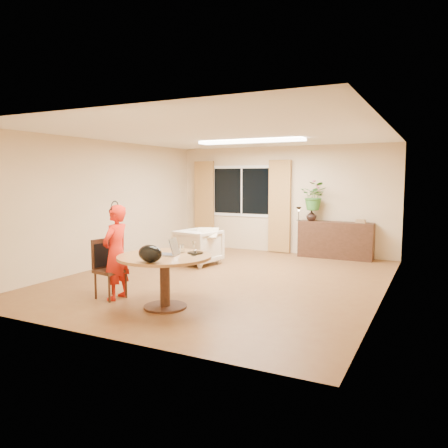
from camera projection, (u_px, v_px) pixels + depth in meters
The scene contains 24 objects.
floor at pixel (224, 279), 7.94m from camera, with size 6.50×6.50×0.00m, color brown.
ceiling at pixel (224, 134), 7.67m from camera, with size 6.50×6.50×0.00m, color white.
wall_back at pixel (283, 200), 10.70m from camera, with size 5.50×5.50×0.00m, color tan.
wall_left at pixel (105, 204), 9.03m from camera, with size 6.50×6.50×0.00m, color tan.
wall_right at pixel (387, 213), 6.59m from camera, with size 6.50×6.50×0.00m, color tan.
window at pixel (242, 191), 11.15m from camera, with size 1.70×0.03×1.30m.
curtain_left at pixel (204, 204), 11.58m from camera, with size 0.55×0.08×2.25m, color #946030.
curtain_right at pixel (280, 206), 10.65m from camera, with size 0.55×0.08×2.25m, color #946030.
ceiling_panel at pixel (251, 141), 8.74m from camera, with size 2.20×0.35×0.05m, color white.
dining_table at pixel (165, 267), 6.12m from camera, with size 1.32×1.32×0.75m.
dining_chair at pixel (110, 269), 6.62m from camera, with size 0.43×0.40×0.90m, color black, non-canonical shape.
child at pixel (116, 252), 6.57m from camera, with size 0.34×0.52×1.43m, color #B4130D.
laptop at pixel (163, 246), 6.12m from camera, with size 0.38×0.26×0.26m, color #B7B7BC, non-canonical shape.
tumbler at pixel (182, 249), 6.34m from camera, with size 0.08×0.08×0.11m, color white, non-canonical shape.
wine_glass at pixel (194, 248), 6.06m from camera, with size 0.07×0.07×0.21m, color white, non-canonical shape.
pot_lid at pixel (195, 252), 6.25m from camera, with size 0.23×0.23×0.04m, color white, non-canonical shape.
handbag at pixel (150, 254), 5.59m from camera, with size 0.34×0.20×0.23m, color black, non-canonical shape.
armchair at pixel (199, 247), 9.27m from camera, with size 0.80×0.82×0.75m, color beige.
throw at pixel (207, 229), 9.13m from camera, with size 0.45×0.55×0.03m, color beige, non-canonical shape.
sideboard at pixel (336, 240), 9.98m from camera, with size 1.67×0.41×0.84m, color black.
vase at pixel (311, 216), 10.17m from camera, with size 0.24×0.24×0.25m, color black.
bouquet at pixel (314, 196), 10.10m from camera, with size 0.59×0.51×0.66m, color #336425.
book_stack at pixel (361, 221), 9.69m from camera, with size 0.21×0.16×0.09m, color brown, non-canonical shape.
desk_lamp at pixel (299, 213), 10.25m from camera, with size 0.14×0.14×0.34m, color black, non-canonical shape.
Camera 1 is at (3.48, -6.98, 1.83)m, focal length 35.00 mm.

